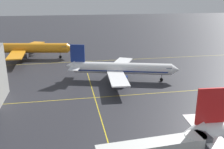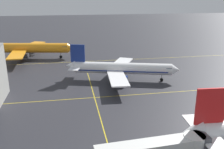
% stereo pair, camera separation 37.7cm
% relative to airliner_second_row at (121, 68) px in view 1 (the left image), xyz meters
% --- Properties ---
extents(airliner_second_row, '(35.70, 30.44, 11.27)m').
position_rel_airliner_second_row_xyz_m(airliner_second_row, '(0.00, 0.00, 0.00)').
color(airliner_second_row, white).
rests_on(airliner_second_row, ground).
extents(airliner_third_row, '(40.80, 34.72, 12.73)m').
position_rel_airliner_second_row_xyz_m(airliner_third_row, '(-33.74, 34.99, 0.50)').
color(airliner_third_row, orange).
rests_on(airliner_third_row, ground).
extents(taxiway_markings, '(130.16, 124.40, 0.01)m').
position_rel_airliner_second_row_xyz_m(taxiway_markings, '(-9.94, -12.76, -3.85)').
color(taxiway_markings, yellow).
rests_on(taxiway_markings, ground).
extents(jet_bridge, '(18.08, 4.03, 5.58)m').
position_rel_airliner_second_row_xyz_m(jet_bridge, '(-3.01, -43.61, 0.21)').
color(jet_bridge, silver).
rests_on(jet_bridge, ground).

